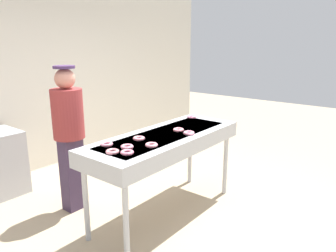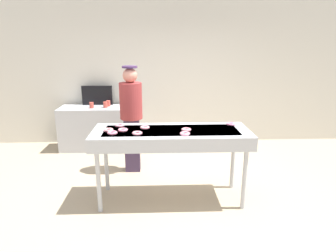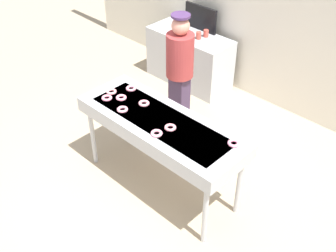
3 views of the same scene
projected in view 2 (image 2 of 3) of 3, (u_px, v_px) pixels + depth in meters
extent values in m
plane|color=tan|center=(171.00, 198.00, 3.96)|extent=(16.00, 16.00, 0.00)
cube|color=silver|center=(165.00, 71.00, 5.96)|extent=(8.00, 0.12, 3.01)
cube|color=#B7BABF|center=(171.00, 137.00, 3.72)|extent=(2.01, 0.73, 0.17)
cube|color=slate|center=(171.00, 133.00, 3.71)|extent=(1.71, 0.51, 0.08)
cylinder|color=#B7BABF|center=(99.00, 182.00, 3.55)|extent=(0.06, 0.06, 0.80)
cylinder|color=#B7BABF|center=(244.00, 180.00, 3.62)|extent=(0.06, 0.06, 0.80)
cylinder|color=#B7BABF|center=(106.00, 164.00, 4.10)|extent=(0.06, 0.06, 0.80)
cylinder|color=#B7BABF|center=(233.00, 162.00, 4.16)|extent=(0.06, 0.06, 0.80)
torus|color=pink|center=(120.00, 125.00, 3.85)|extent=(0.14, 0.14, 0.03)
torus|color=pink|center=(145.00, 127.00, 3.76)|extent=(0.14, 0.14, 0.03)
torus|color=pink|center=(123.00, 130.00, 3.65)|extent=(0.15, 0.15, 0.03)
torus|color=pink|center=(231.00, 124.00, 3.92)|extent=(0.17, 0.17, 0.03)
torus|color=pink|center=(108.00, 130.00, 3.65)|extent=(0.17, 0.17, 0.03)
torus|color=pink|center=(185.00, 134.00, 3.50)|extent=(0.17, 0.17, 0.03)
torus|color=pink|center=(137.00, 133.00, 3.52)|extent=(0.13, 0.13, 0.03)
torus|color=pink|center=(186.00, 130.00, 3.66)|extent=(0.18, 0.18, 0.03)
torus|color=pink|center=(112.00, 133.00, 3.53)|extent=(0.18, 0.18, 0.03)
cube|color=#3F2E49|center=(132.00, 145.00, 4.73)|extent=(0.24, 0.18, 0.89)
cylinder|color=#993333|center=(131.00, 101.00, 4.53)|extent=(0.35, 0.35, 0.57)
sphere|color=tan|center=(130.00, 75.00, 4.42)|extent=(0.23, 0.23, 0.23)
cylinder|color=#422954|center=(130.00, 67.00, 4.39)|extent=(0.24, 0.24, 0.03)
cube|color=#B7BABF|center=(97.00, 128.00, 5.77)|extent=(1.41, 0.58, 0.84)
cylinder|color=#CC4C3F|center=(92.00, 105.00, 5.57)|extent=(0.08, 0.08, 0.11)
cylinder|color=#CC4C3F|center=(108.00, 103.00, 5.74)|extent=(0.08, 0.08, 0.11)
cylinder|color=#CC4C3F|center=(105.00, 105.00, 5.62)|extent=(0.08, 0.08, 0.11)
cube|color=black|center=(97.00, 95.00, 5.84)|extent=(0.61, 0.04, 0.39)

